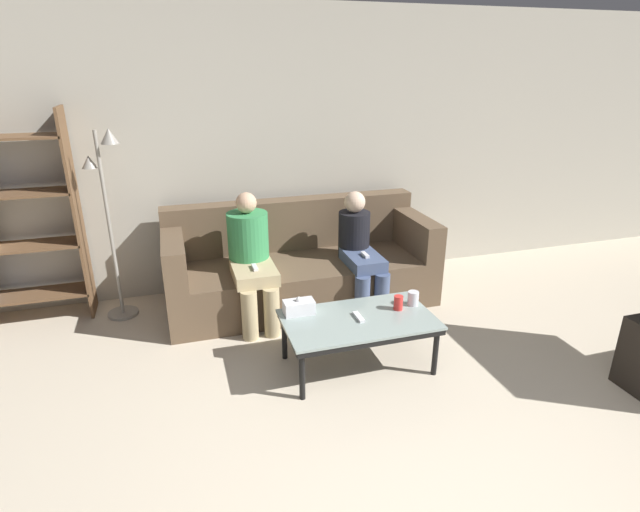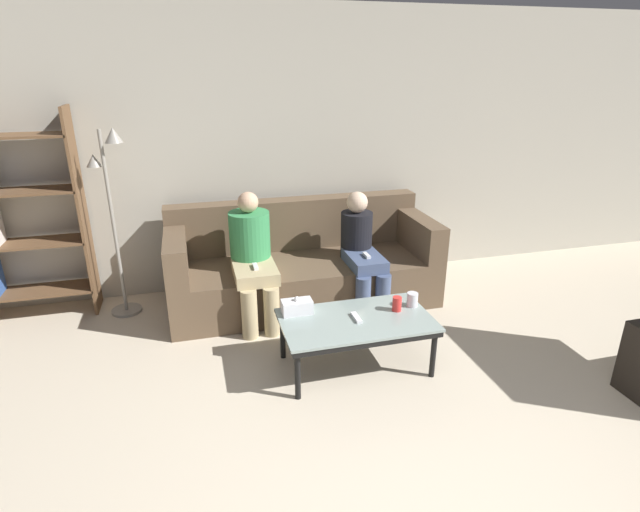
{
  "view_description": "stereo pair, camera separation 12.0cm",
  "coord_description": "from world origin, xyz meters",
  "px_view_note": "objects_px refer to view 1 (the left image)",
  "views": [
    {
      "loc": [
        -1.06,
        -1.2,
        2.08
      ],
      "look_at": [
        0.0,
        2.3,
        0.67
      ],
      "focal_mm": 28.0,
      "sensor_mm": 36.0,
      "label": 1
    },
    {
      "loc": [
        -0.95,
        -1.23,
        2.08
      ],
      "look_at": [
        0.0,
        2.3,
        0.67
      ],
      "focal_mm": 28.0,
      "sensor_mm": 36.0,
      "label": 2
    }
  ],
  "objects_px": {
    "game_remote": "(359,317)",
    "standing_lamp": "(109,206)",
    "cup_near_right": "(398,303)",
    "coffee_table": "(359,323)",
    "couch": "(300,267)",
    "tissue_box": "(299,307)",
    "seated_person_left_end": "(251,255)",
    "seated_person_mid_left": "(359,249)",
    "cup_near_left": "(413,298)"
  },
  "relations": [
    {
      "from": "seated_person_left_end",
      "to": "seated_person_mid_left",
      "type": "distance_m",
      "value": 0.97
    },
    {
      "from": "seated_person_left_end",
      "to": "cup_near_left",
      "type": "bearing_deg",
      "value": -40.52
    },
    {
      "from": "couch",
      "to": "seated_person_mid_left",
      "type": "distance_m",
      "value": 0.59
    },
    {
      "from": "coffee_table",
      "to": "cup_near_right",
      "type": "xyz_separation_m",
      "value": [
        0.33,
        0.04,
        0.09
      ]
    },
    {
      "from": "couch",
      "to": "tissue_box",
      "type": "xyz_separation_m",
      "value": [
        -0.27,
        -1.02,
        0.12
      ]
    },
    {
      "from": "seated_person_left_end",
      "to": "standing_lamp",
      "type": "bearing_deg",
      "value": 160.77
    },
    {
      "from": "seated_person_left_end",
      "to": "game_remote",
      "type": "bearing_deg",
      "value": -58.93
    },
    {
      "from": "cup_near_left",
      "to": "seated_person_left_end",
      "type": "relative_size",
      "value": 0.1
    },
    {
      "from": "tissue_box",
      "to": "standing_lamp",
      "type": "height_order",
      "value": "standing_lamp"
    },
    {
      "from": "coffee_table",
      "to": "game_remote",
      "type": "bearing_deg",
      "value": 88.21
    },
    {
      "from": "cup_near_left",
      "to": "tissue_box",
      "type": "distance_m",
      "value": 0.86
    },
    {
      "from": "seated_person_left_end",
      "to": "seated_person_mid_left",
      "type": "height_order",
      "value": "seated_person_left_end"
    },
    {
      "from": "couch",
      "to": "coffee_table",
      "type": "height_order",
      "value": "couch"
    },
    {
      "from": "couch",
      "to": "coffee_table",
      "type": "distance_m",
      "value": 1.22
    },
    {
      "from": "tissue_box",
      "to": "standing_lamp",
      "type": "distance_m",
      "value": 1.83
    },
    {
      "from": "seated_person_mid_left",
      "to": "cup_near_left",
      "type": "bearing_deg",
      "value": -83.84
    },
    {
      "from": "cup_near_right",
      "to": "seated_person_mid_left",
      "type": "distance_m",
      "value": 0.92
    },
    {
      "from": "couch",
      "to": "coffee_table",
      "type": "relative_size",
      "value": 2.23
    },
    {
      "from": "tissue_box",
      "to": "game_remote",
      "type": "bearing_deg",
      "value": -26.6
    },
    {
      "from": "cup_near_right",
      "to": "game_remote",
      "type": "relative_size",
      "value": 0.72
    },
    {
      "from": "cup_near_right",
      "to": "tissue_box",
      "type": "xyz_separation_m",
      "value": [
        -0.71,
        0.15,
        -0.0
      ]
    },
    {
      "from": "tissue_box",
      "to": "seated_person_left_end",
      "type": "relative_size",
      "value": 0.2
    },
    {
      "from": "couch",
      "to": "cup_near_right",
      "type": "xyz_separation_m",
      "value": [
        0.44,
        -1.17,
        0.12
      ]
    },
    {
      "from": "game_remote",
      "to": "seated_person_left_end",
      "type": "bearing_deg",
      "value": 121.07
    },
    {
      "from": "coffee_table",
      "to": "seated_person_mid_left",
      "type": "distance_m",
      "value": 1.04
    },
    {
      "from": "cup_near_left",
      "to": "seated_person_left_end",
      "type": "distance_m",
      "value": 1.4
    },
    {
      "from": "couch",
      "to": "coffee_table",
      "type": "bearing_deg",
      "value": -84.71
    },
    {
      "from": "game_remote",
      "to": "seated_person_left_end",
      "type": "distance_m",
      "value": 1.17
    },
    {
      "from": "couch",
      "to": "seated_person_mid_left",
      "type": "relative_size",
      "value": 2.32
    },
    {
      "from": "cup_near_left",
      "to": "tissue_box",
      "type": "relative_size",
      "value": 0.48
    },
    {
      "from": "tissue_box",
      "to": "game_remote",
      "type": "height_order",
      "value": "tissue_box"
    },
    {
      "from": "cup_near_left",
      "to": "game_remote",
      "type": "height_order",
      "value": "cup_near_left"
    },
    {
      "from": "coffee_table",
      "to": "seated_person_mid_left",
      "type": "bearing_deg",
      "value": 68.87
    },
    {
      "from": "cup_near_right",
      "to": "game_remote",
      "type": "bearing_deg",
      "value": -172.22
    },
    {
      "from": "couch",
      "to": "standing_lamp",
      "type": "relative_size",
      "value": 1.48
    },
    {
      "from": "tissue_box",
      "to": "game_remote",
      "type": "xyz_separation_m",
      "value": [
        0.39,
        -0.19,
        -0.04
      ]
    },
    {
      "from": "standing_lamp",
      "to": "game_remote",
      "type": "bearing_deg",
      "value": -39.07
    },
    {
      "from": "game_remote",
      "to": "tissue_box",
      "type": "bearing_deg",
      "value": 153.4
    },
    {
      "from": "couch",
      "to": "game_remote",
      "type": "relative_size",
      "value": 15.93
    },
    {
      "from": "game_remote",
      "to": "standing_lamp",
      "type": "relative_size",
      "value": 0.09
    },
    {
      "from": "coffee_table",
      "to": "seated_person_left_end",
      "type": "bearing_deg",
      "value": 121.07
    },
    {
      "from": "standing_lamp",
      "to": "seated_person_mid_left",
      "type": "height_order",
      "value": "standing_lamp"
    },
    {
      "from": "couch",
      "to": "tissue_box",
      "type": "bearing_deg",
      "value": -105.0
    },
    {
      "from": "game_remote",
      "to": "cup_near_left",
      "type": "bearing_deg",
      "value": 10.01
    },
    {
      "from": "coffee_table",
      "to": "tissue_box",
      "type": "relative_size",
      "value": 4.88
    },
    {
      "from": "coffee_table",
      "to": "cup_near_right",
      "type": "height_order",
      "value": "cup_near_right"
    },
    {
      "from": "game_remote",
      "to": "standing_lamp",
      "type": "height_order",
      "value": "standing_lamp"
    },
    {
      "from": "couch",
      "to": "seated_person_mid_left",
      "type": "bearing_deg",
      "value": -28.19
    },
    {
      "from": "cup_near_left",
      "to": "seated_person_mid_left",
      "type": "relative_size",
      "value": 0.1
    },
    {
      "from": "cup_near_right",
      "to": "game_remote",
      "type": "height_order",
      "value": "cup_near_right"
    }
  ]
}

